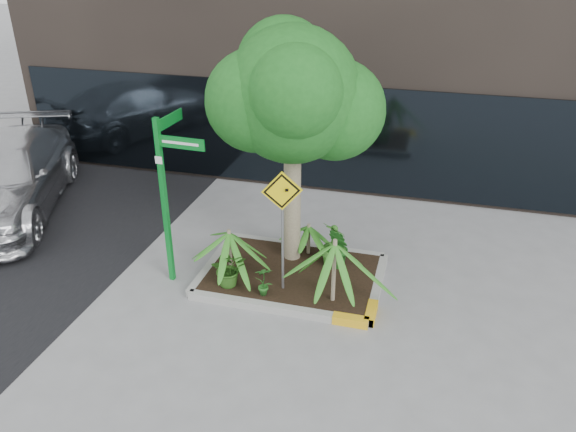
% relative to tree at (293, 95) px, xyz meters
% --- Properties ---
extents(ground, '(80.00, 80.00, 0.00)m').
position_rel_tree_xyz_m(ground, '(-0.05, -0.87, -3.36)').
color(ground, gray).
rests_on(ground, ground).
extents(planter, '(3.35, 2.36, 0.15)m').
position_rel_tree_xyz_m(planter, '(0.18, -0.59, -3.26)').
color(planter, '#9E9E99').
rests_on(planter, ground).
extents(tree, '(3.07, 2.72, 4.60)m').
position_rel_tree_xyz_m(tree, '(0.00, 0.00, 0.00)').
color(tree, tan).
rests_on(tree, ground).
extents(palm_front, '(1.33, 1.33, 1.48)m').
position_rel_tree_xyz_m(palm_front, '(1.06, -1.25, -2.10)').
color(palm_front, tan).
rests_on(palm_front, ground).
extents(palm_left, '(1.03, 1.03, 1.15)m').
position_rel_tree_xyz_m(palm_left, '(-0.94, -0.92, -2.35)').
color(palm_left, tan).
rests_on(palm_left, ground).
extents(palm_back, '(0.72, 0.72, 0.81)m').
position_rel_tree_xyz_m(palm_back, '(0.28, 0.19, -2.61)').
color(palm_back, tan).
rests_on(palm_back, ground).
extents(parked_car, '(4.32, 6.18, 1.66)m').
position_rel_tree_xyz_m(parked_car, '(-6.98, 0.57, -2.53)').
color(parked_car, '#B9B9BE').
rests_on(parked_car, ground).
extents(shrub_a, '(0.83, 0.83, 0.69)m').
position_rel_tree_xyz_m(shrub_a, '(-0.83, -1.28, -2.86)').
color(shrub_a, '#295819').
rests_on(shrub_a, planter).
extents(shrub_b, '(0.70, 0.70, 0.88)m').
position_rel_tree_xyz_m(shrub_b, '(0.84, -0.11, -2.77)').
color(shrub_b, '#306D20').
rests_on(shrub_b, planter).
extents(shrub_c, '(0.40, 0.40, 0.58)m').
position_rel_tree_xyz_m(shrub_c, '(-0.14, -1.42, -2.92)').
color(shrub_c, '#22621E').
rests_on(shrub_c, planter).
extents(shrub_d, '(0.63, 0.63, 0.85)m').
position_rel_tree_xyz_m(shrub_d, '(0.95, -0.18, -2.78)').
color(shrub_d, '#1C5B1A').
rests_on(shrub_d, planter).
extents(street_sign_post, '(0.93, 0.92, 3.13)m').
position_rel_tree_xyz_m(street_sign_post, '(-1.96, -1.11, -1.42)').
color(street_sign_post, '#0C8528').
rests_on(street_sign_post, ground).
extents(cattle_sign, '(0.65, 0.28, 2.25)m').
position_rel_tree_xyz_m(cattle_sign, '(0.12, -1.13, -1.69)').
color(cattle_sign, slate).
rests_on(cattle_sign, ground).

